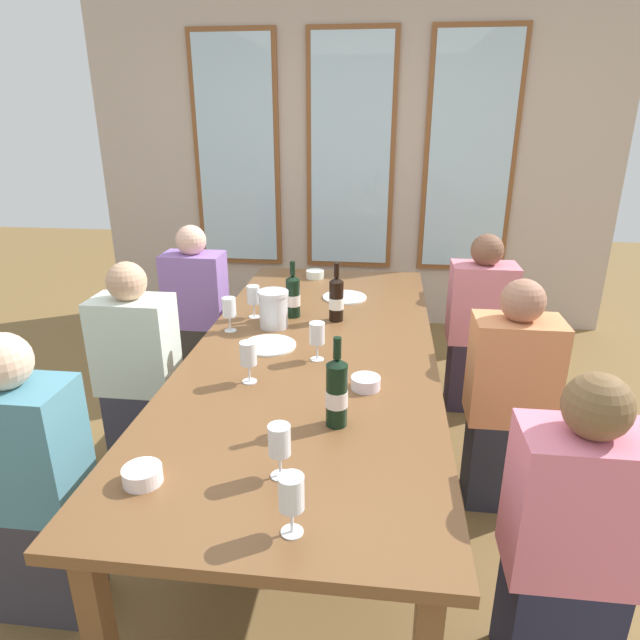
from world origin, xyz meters
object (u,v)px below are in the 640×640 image
(wine_glass_3, at_px, (229,309))
(seated_person_5, at_px, (569,548))
(dining_table, at_px, (314,359))
(wine_bottle_2, at_px, (293,296))
(tasting_bowl_2, at_px, (142,475))
(seated_person_2, at_px, (197,314))
(seated_person_1, at_px, (509,402))
(metal_pitcher, at_px, (274,309))
(tasting_bowl_1, at_px, (366,383))
(wine_glass_0, at_px, (253,296))
(seated_person_3, at_px, (479,328))
(wine_glass_1, at_px, (248,356))
(wine_glass_2, at_px, (291,496))
(white_plate_1, at_px, (345,297))
(tasting_bowl_0, at_px, (315,274))
(white_plate_0, at_px, (269,345))
(wine_glass_5, at_px, (317,334))
(wine_glass_4, at_px, (279,443))
(seated_person_0, at_px, (139,375))
(wine_bottle_1, at_px, (336,299))
(wine_bottle_0, at_px, (337,392))
(seated_person_4, at_px, (30,487))

(wine_glass_3, distance_m, seated_person_5, 1.76)
(dining_table, xyz_separation_m, wine_bottle_2, (-0.16, 0.40, 0.17))
(tasting_bowl_2, bearing_deg, seated_person_2, 104.76)
(tasting_bowl_2, bearing_deg, seated_person_1, 38.60)
(metal_pitcher, bearing_deg, tasting_bowl_2, -96.07)
(tasting_bowl_1, distance_m, wine_glass_0, 0.97)
(dining_table, height_order, metal_pitcher, metal_pitcher)
(seated_person_3, bearing_deg, tasting_bowl_1, -116.90)
(metal_pitcher, relative_size, wine_glass_1, 1.09)
(metal_pitcher, bearing_deg, wine_glass_2, -76.92)
(wine_glass_1, height_order, wine_glass_3, same)
(white_plate_1, xyz_separation_m, seated_person_5, (0.81, -1.68, -0.22))
(tasting_bowl_1, xyz_separation_m, tasting_bowl_2, (-0.63, -0.67, 0.00))
(wine_glass_2, bearing_deg, tasting_bowl_0, 95.82)
(wine_glass_2, relative_size, seated_person_2, 0.16)
(dining_table, relative_size, metal_pitcher, 14.25)
(white_plate_0, relative_size, wine_glass_5, 1.46)
(white_plate_1, height_order, seated_person_5, seated_person_5)
(wine_glass_4, distance_m, seated_person_0, 1.41)
(wine_bottle_1, bearing_deg, wine_glass_2, -88.95)
(seated_person_2, xyz_separation_m, seated_person_3, (1.80, -0.05, 0.00))
(wine_glass_2, xyz_separation_m, wine_glass_5, (-0.07, 1.07, 0.00))
(metal_pitcher, xyz_separation_m, wine_glass_0, (-0.13, 0.12, 0.02))
(wine_glass_2, bearing_deg, seated_person_3, 69.07)
(wine_glass_5, bearing_deg, seated_person_1, 6.59)
(dining_table, bearing_deg, wine_glass_2, -85.37)
(tasting_bowl_1, height_order, wine_glass_2, wine_glass_2)
(tasting_bowl_0, bearing_deg, wine_glass_5, -82.33)
(white_plate_1, height_order, wine_glass_4, wine_glass_4)
(tasting_bowl_1, relative_size, wine_glass_3, 0.67)
(metal_pitcher, xyz_separation_m, seated_person_2, (-0.66, 0.71, -0.31))
(dining_table, relative_size, wine_glass_1, 15.57)
(wine_bottle_0, height_order, wine_glass_3, wine_bottle_0)
(white_plate_0, distance_m, tasting_bowl_0, 1.15)
(wine_glass_1, distance_m, seated_person_3, 1.72)
(wine_glass_5, bearing_deg, wine_glass_4, -90.46)
(wine_bottle_0, distance_m, seated_person_4, 1.13)
(wine_glass_4, relative_size, wine_glass_5, 1.00)
(wine_bottle_1, height_order, wine_glass_3, wine_bottle_1)
(wine_bottle_1, bearing_deg, white_plate_1, 87.53)
(tasting_bowl_0, xyz_separation_m, tasting_bowl_2, (-0.23, -2.19, -0.00))
(metal_pitcher, xyz_separation_m, seated_person_1, (1.14, -0.27, -0.31))
(wine_bottle_2, xyz_separation_m, seated_person_5, (1.06, -1.33, -0.33))
(wine_glass_4, distance_m, seated_person_1, 1.33)
(tasting_bowl_2, relative_size, seated_person_0, 0.11)
(seated_person_1, bearing_deg, wine_glass_0, 162.74)
(tasting_bowl_1, bearing_deg, tasting_bowl_2, -133.13)
(wine_glass_1, bearing_deg, wine_bottle_2, 86.25)
(tasting_bowl_0, relative_size, wine_glass_2, 0.68)
(wine_bottle_0, xyz_separation_m, seated_person_1, (0.74, 0.63, -0.34))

